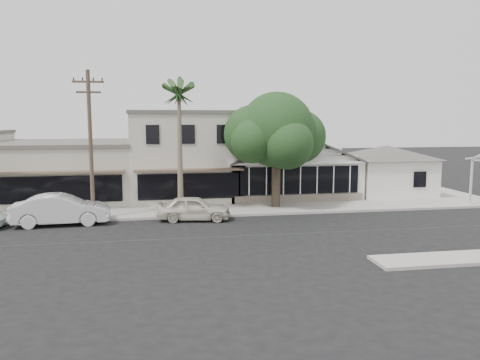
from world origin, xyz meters
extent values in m
plane|color=black|center=(0.00, 0.00, 0.00)|extent=(140.00, 140.00, 0.00)
cube|color=#9E9991|center=(-8.00, 6.75, 0.07)|extent=(90.00, 3.50, 0.15)
cube|color=white|center=(5.00, 12.50, 1.50)|extent=(10.00, 8.00, 3.00)
cube|color=black|center=(5.00, 8.44, 1.75)|extent=(8.80, 0.10, 2.00)
cube|color=#60564C|center=(5.00, 8.45, 0.35)|extent=(9.60, 0.18, 0.70)
cube|color=white|center=(13.20, 11.50, 1.50)|extent=(6.00, 6.00, 3.00)
cube|color=white|center=(16.40, 5.30, 1.65)|extent=(0.12, 0.12, 3.30)
cube|color=beige|center=(-3.00, 13.50, 3.25)|extent=(8.00, 10.00, 6.50)
cube|color=beige|center=(-12.00, 13.50, 2.10)|extent=(10.00, 10.00, 4.20)
cylinder|color=brown|center=(-9.00, 5.20, 4.50)|extent=(0.24, 0.24, 9.00)
cube|color=brown|center=(-9.00, 5.20, 8.30)|extent=(1.80, 0.12, 0.12)
cube|color=brown|center=(-9.00, 5.20, 7.70)|extent=(1.40, 0.12, 0.12)
imported|color=beige|center=(-2.98, 4.31, 0.75)|extent=(4.61, 2.36, 1.50)
imported|color=silver|center=(-10.70, 4.44, 0.90)|extent=(5.56, 2.22, 1.80)
cylinder|color=#463A2B|center=(2.88, 7.18, 1.57)|extent=(0.59, 0.59, 3.15)
sphere|color=#173515|center=(2.88, 7.18, 5.41)|extent=(5.12, 5.12, 5.12)
sphere|color=#173515|center=(4.65, 7.77, 4.92)|extent=(3.74, 3.74, 3.74)
sphere|color=#173515|center=(1.30, 7.58, 5.12)|extent=(3.94, 3.94, 3.94)
sphere|color=#173515|center=(3.27, 5.71, 4.53)|extent=(3.35, 3.35, 3.35)
sphere|color=#173515|center=(2.29, 8.76, 5.71)|extent=(3.54, 3.54, 3.54)
sphere|color=#173515|center=(4.06, 8.56, 6.10)|extent=(3.15, 3.15, 3.15)
sphere|color=#173515|center=(1.11, 6.40, 4.72)|extent=(2.95, 2.95, 2.95)
cone|color=#726651|center=(-3.71, 5.75, 3.78)|extent=(0.40, 0.40, 7.56)
camera|label=1|loc=(-4.98, -23.73, 6.16)|focal=35.00mm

